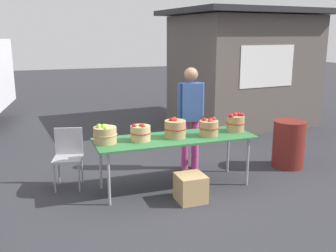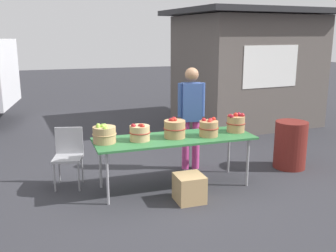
{
  "view_description": "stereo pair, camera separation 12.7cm",
  "coord_description": "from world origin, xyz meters",
  "px_view_note": "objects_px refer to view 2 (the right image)",
  "views": [
    {
      "loc": [
        -1.9,
        -5.0,
        2.21
      ],
      "look_at": [
        0.0,
        0.3,
        0.85
      ],
      "focal_mm": 41.49,
      "sensor_mm": 36.0,
      "label": 1
    },
    {
      "loc": [
        -1.78,
        -5.04,
        2.21
      ],
      "look_at": [
        0.0,
        0.3,
        0.85
      ],
      "focal_mm": 41.49,
      "sensor_mm": 36.0,
      "label": 2
    }
  ],
  "objects_px": {
    "folding_chair": "(68,152)",
    "trash_barrel": "(290,145)",
    "apple_basket_green_0": "(104,134)",
    "apple_basket_red_1": "(175,128)",
    "vendor_adult": "(191,110)",
    "market_table": "(175,140)",
    "apple_basket_red_0": "(140,132)",
    "apple_basket_red_2": "(209,128)",
    "apple_basket_red_3": "(236,123)",
    "produce_crate": "(189,188)"
  },
  "relations": [
    {
      "from": "folding_chair",
      "to": "trash_barrel",
      "type": "distance_m",
      "value": 3.58
    },
    {
      "from": "apple_basket_green_0",
      "to": "apple_basket_red_1",
      "type": "distance_m",
      "value": 1.0
    },
    {
      "from": "vendor_adult",
      "to": "folding_chair",
      "type": "bearing_deg",
      "value": 14.12
    },
    {
      "from": "folding_chair",
      "to": "vendor_adult",
      "type": "bearing_deg",
      "value": 17.61
    },
    {
      "from": "market_table",
      "to": "apple_basket_red_0",
      "type": "bearing_deg",
      "value": 179.4
    },
    {
      "from": "apple_basket_green_0",
      "to": "apple_basket_red_0",
      "type": "bearing_deg",
      "value": -4.98
    },
    {
      "from": "vendor_adult",
      "to": "folding_chair",
      "type": "height_order",
      "value": "vendor_adult"
    },
    {
      "from": "apple_basket_green_0",
      "to": "trash_barrel",
      "type": "xyz_separation_m",
      "value": [
        3.11,
        0.14,
        -0.48
      ]
    },
    {
      "from": "market_table",
      "to": "apple_basket_green_0",
      "type": "bearing_deg",
      "value": 177.26
    },
    {
      "from": "apple_basket_red_1",
      "to": "apple_basket_red_2",
      "type": "xyz_separation_m",
      "value": [
        0.49,
        -0.08,
        -0.01
      ]
    },
    {
      "from": "apple_basket_green_0",
      "to": "apple_basket_red_0",
      "type": "relative_size",
      "value": 1.11
    },
    {
      "from": "apple_basket_red_2",
      "to": "apple_basket_red_3",
      "type": "relative_size",
      "value": 0.98
    },
    {
      "from": "apple_basket_red_0",
      "to": "apple_basket_red_1",
      "type": "xyz_separation_m",
      "value": [
        0.51,
        -0.0,
        0.01
      ]
    },
    {
      "from": "apple_basket_green_0",
      "to": "apple_basket_red_2",
      "type": "relative_size",
      "value": 1.13
    },
    {
      "from": "trash_barrel",
      "to": "apple_basket_green_0",
      "type": "bearing_deg",
      "value": -177.4
    },
    {
      "from": "trash_barrel",
      "to": "produce_crate",
      "type": "bearing_deg",
      "value": -160.79
    },
    {
      "from": "market_table",
      "to": "apple_basket_red_3",
      "type": "xyz_separation_m",
      "value": [
        0.99,
        0.03,
        0.18
      ]
    },
    {
      "from": "apple_basket_red_3",
      "to": "produce_crate",
      "type": "relative_size",
      "value": 0.8
    },
    {
      "from": "apple_basket_red_0",
      "to": "apple_basket_red_3",
      "type": "bearing_deg",
      "value": 0.79
    },
    {
      "from": "vendor_adult",
      "to": "produce_crate",
      "type": "bearing_deg",
      "value": 78.39
    },
    {
      "from": "apple_basket_red_1",
      "to": "apple_basket_red_3",
      "type": "relative_size",
      "value": 1.08
    },
    {
      "from": "apple_basket_red_1",
      "to": "produce_crate",
      "type": "bearing_deg",
      "value": -87.94
    },
    {
      "from": "apple_basket_green_0",
      "to": "produce_crate",
      "type": "xyz_separation_m",
      "value": [
        1.02,
        -0.59,
        -0.69
      ]
    },
    {
      "from": "market_table",
      "to": "folding_chair",
      "type": "xyz_separation_m",
      "value": [
        -1.45,
        0.55,
        -0.2
      ]
    },
    {
      "from": "vendor_adult",
      "to": "trash_barrel",
      "type": "xyz_separation_m",
      "value": [
        1.59,
        -0.47,
        -0.59
      ]
    },
    {
      "from": "apple_basket_red_1",
      "to": "trash_barrel",
      "type": "bearing_deg",
      "value": 5.01
    },
    {
      "from": "market_table",
      "to": "apple_basket_red_0",
      "type": "height_order",
      "value": "apple_basket_red_0"
    },
    {
      "from": "apple_basket_red_3",
      "to": "apple_basket_red_1",
      "type": "bearing_deg",
      "value": -178.72
    },
    {
      "from": "apple_basket_green_0",
      "to": "vendor_adult",
      "type": "height_order",
      "value": "vendor_adult"
    },
    {
      "from": "market_table",
      "to": "folding_chair",
      "type": "bearing_deg",
      "value": 159.29
    },
    {
      "from": "vendor_adult",
      "to": "apple_basket_red_0",
      "type": "bearing_deg",
      "value": 43.38
    },
    {
      "from": "apple_basket_red_0",
      "to": "folding_chair",
      "type": "relative_size",
      "value": 0.35
    },
    {
      "from": "market_table",
      "to": "apple_basket_green_0",
      "type": "relative_size",
      "value": 6.97
    },
    {
      "from": "apple_basket_red_1",
      "to": "vendor_adult",
      "type": "bearing_deg",
      "value": 51.95
    },
    {
      "from": "apple_basket_red_2",
      "to": "vendor_adult",
      "type": "relative_size",
      "value": 0.17
    },
    {
      "from": "vendor_adult",
      "to": "apple_basket_red_3",
      "type": "bearing_deg",
      "value": 137.21
    },
    {
      "from": "apple_basket_red_1",
      "to": "folding_chair",
      "type": "bearing_deg",
      "value": 159.45
    },
    {
      "from": "apple_basket_green_0",
      "to": "apple_basket_red_2",
      "type": "height_order",
      "value": "apple_basket_green_0"
    },
    {
      "from": "market_table",
      "to": "trash_barrel",
      "type": "height_order",
      "value": "trash_barrel"
    },
    {
      "from": "produce_crate",
      "to": "apple_basket_red_1",
      "type": "bearing_deg",
      "value": 92.06
    },
    {
      "from": "vendor_adult",
      "to": "trash_barrel",
      "type": "bearing_deg",
      "value": 174.26
    },
    {
      "from": "market_table",
      "to": "apple_basket_red_3",
      "type": "height_order",
      "value": "apple_basket_red_3"
    },
    {
      "from": "apple_basket_red_2",
      "to": "produce_crate",
      "type": "xyz_separation_m",
      "value": [
        -0.47,
        -0.46,
        -0.69
      ]
    },
    {
      "from": "market_table",
      "to": "apple_basket_green_0",
      "type": "distance_m",
      "value": 1.01
    },
    {
      "from": "apple_basket_green_0",
      "to": "produce_crate",
      "type": "height_order",
      "value": "apple_basket_green_0"
    },
    {
      "from": "apple_basket_red_0",
      "to": "vendor_adult",
      "type": "bearing_deg",
      "value": 32.57
    },
    {
      "from": "apple_basket_red_0",
      "to": "trash_barrel",
      "type": "bearing_deg",
      "value": 4.0
    },
    {
      "from": "vendor_adult",
      "to": "folding_chair",
      "type": "distance_m",
      "value": 2.03
    },
    {
      "from": "apple_basket_green_0",
      "to": "folding_chair",
      "type": "distance_m",
      "value": 0.77
    },
    {
      "from": "apple_basket_red_2",
      "to": "market_table",
      "type": "bearing_deg",
      "value": 170.92
    }
  ]
}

